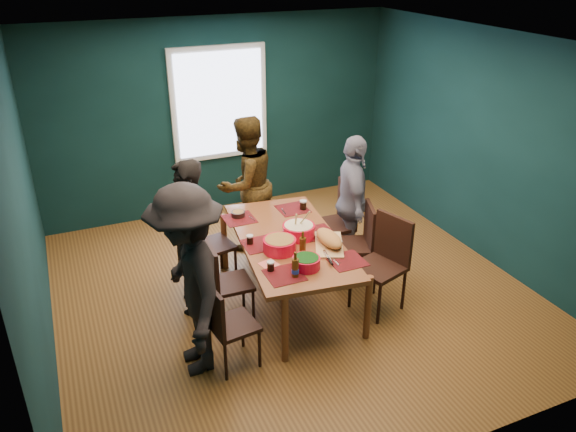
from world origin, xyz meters
The scene contains 26 objects.
room centered at (0.00, 0.27, 1.37)m, with size 5.01×5.01×2.71m.
dining_table centered at (-0.09, -0.15, 0.68)m, with size 1.23×2.09×0.75m.
chair_left_far centered at (-0.81, 0.54, 0.54)m, with size 0.49×0.49×0.93m.
chair_left_mid centered at (-0.86, -0.24, 0.52)m, with size 0.42×0.42×0.89m.
chair_left_near centered at (-1.05, -0.91, 0.51)m, with size 0.45×0.45×0.88m.
chair_right_far centered at (0.80, 0.41, 0.59)m, with size 0.46×0.46×1.00m.
chair_right_mid centered at (0.79, -0.10, 0.55)m, with size 0.54×0.54×0.94m.
chair_right_near centered at (0.79, -0.63, 0.60)m, with size 0.58×0.58×1.02m.
person_far_left centered at (-1.08, 0.15, 0.83)m, with size 0.60×0.40×1.66m, color black.
person_back centered at (-0.08, 1.20, 0.85)m, with size 0.83×0.65×1.70m, color black.
person_right centered at (0.91, 0.30, 0.80)m, with size 0.94×0.39×1.60m, color silver.
person_near_left centered at (-1.30, -0.77, 0.90)m, with size 1.16×0.66×1.79m, color black.
bowl_salad centered at (-0.28, -0.35, 0.83)m, with size 0.33×0.33×0.14m.
bowl_dumpling centered at (0.02, -0.15, 0.83)m, with size 0.34×0.34×0.32m.
bowl_herbs centered at (-0.18, -0.75, 0.82)m, with size 0.27×0.27×0.12m.
cutting_board centered at (0.22, -0.45, 0.82)m, with size 0.47×0.70×0.15m.
small_bowl centered at (-0.41, 0.56, 0.79)m, with size 0.15×0.15×0.06m.
beer_bottle_a centered at (-0.34, -0.85, 0.85)m, with size 0.07×0.07×0.26m.
beer_bottle_b centered at (-0.10, -0.49, 0.85)m, with size 0.06×0.06×0.25m.
cola_glass_a centered at (-0.51, -0.67, 0.81)m, with size 0.07×0.07×0.10m.
cola_glass_b centered at (0.26, -0.57, 0.81)m, with size 0.08×0.08×0.10m.
cola_glass_c centered at (0.34, 0.44, 0.81)m, with size 0.08×0.08×0.11m.
cola_glass_d centered at (-0.51, -0.10, 0.81)m, with size 0.07×0.07×0.10m.
napkin_a centered at (0.22, -0.12, 0.75)m, with size 0.14×0.14×0.00m, color #F86E68.
napkin_b centered at (-0.48, -0.55, 0.76)m, with size 0.16×0.16×0.00m, color #F86E68.
napkin_c centered at (0.23, -0.79, 0.75)m, with size 0.13×0.13×0.00m, color #F86E68.
Camera 1 is at (-2.15, -4.87, 3.51)m, focal length 35.00 mm.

